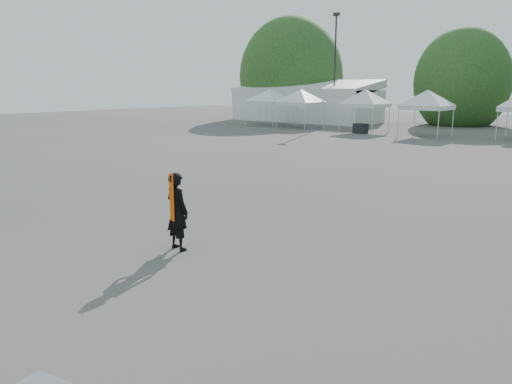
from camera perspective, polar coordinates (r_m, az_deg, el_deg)
The scene contains 11 objects.
ground at distance 11.89m, azimuth -1.49°, elevation -5.66°, with size 120.00×120.00×0.00m, color #474442.
marquee at distance 52.58m, azimuth 5.63°, elevation 10.20°, with size 15.00×6.25×4.23m.
light_pole_west at distance 49.61m, azimuth 9.01°, elevation 14.40°, with size 0.60×0.25×10.30m.
tree_far_w at distance 57.31m, azimuth 4.02°, elevation 12.95°, with size 4.80×4.80×7.30m.
tree_mid_w at distance 50.93m, azimuth 22.45°, elevation 11.52°, with size 4.16×4.16×6.33m.
tent_a at distance 46.97m, azimuth 1.58°, elevation 11.37°, with size 4.71×4.71×3.88m.
tent_b at distance 44.09m, azimuth 5.13°, elevation 11.28°, with size 4.51×4.51×3.88m.
tent_c at distance 41.08m, azimuth 12.42°, elevation 11.00°, with size 4.34×4.34×3.88m.
tent_d at distance 38.32m, azimuth 19.02°, elevation 10.58°, with size 4.38×4.38×3.88m.
man at distance 11.23m, azimuth -9.00°, elevation -2.19°, with size 0.68×0.48×1.76m.
crate_west at distance 39.70m, azimuth 11.86°, elevation 7.12°, with size 0.97×0.75×0.75m, color black.
Camera 1 is at (7.46, -8.52, 3.62)m, focal length 35.00 mm.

